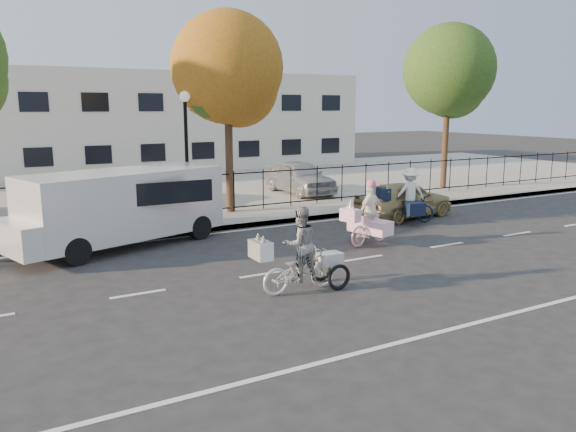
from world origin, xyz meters
TOP-DOWN VIEW (x-y plane):
  - ground at (0.00, 0.00)m, footprint 120.00×120.00m
  - road_markings at (0.00, 0.00)m, footprint 60.00×9.52m
  - curb at (0.00, 5.05)m, footprint 60.00×0.10m
  - sidewalk at (0.00, 6.10)m, footprint 60.00×2.20m
  - parking_lot at (0.00, 15.00)m, footprint 60.00×15.60m
  - iron_fence at (0.00, 7.20)m, footprint 58.00×0.06m
  - building at (0.00, 25.00)m, footprint 34.00×10.00m
  - lamppost at (0.50, 6.80)m, footprint 0.36×0.36m
  - street_sign at (-1.85, 6.80)m, footprint 0.85×0.06m
  - zebra_trike at (0.16, -1.50)m, footprint 2.19×0.82m
  - unicorn_bike at (4.03, 1.15)m, footprint 1.95×1.40m
  - bull_bike at (7.09, 2.99)m, footprint 2.13×1.50m
  - white_van at (-2.31, 4.50)m, footprint 6.62×3.73m
  - gold_sedan at (7.57, 3.80)m, footprint 4.19×2.18m
  - lot_car_c at (-0.02, 10.49)m, footprint 1.77×4.06m
  - lot_car_d at (6.76, 9.93)m, footprint 1.75×4.33m
  - tree_mid at (2.42, 7.36)m, footprint 4.00×4.00m
  - tree_east at (13.92, 8.26)m, footprint 4.23×4.23m

SIDE VIEW (x-z plane):
  - ground at x=0.00m, z-range 0.00..0.00m
  - road_markings at x=0.00m, z-range 0.00..0.01m
  - curb at x=0.00m, z-range 0.00..0.15m
  - sidewalk at x=0.00m, z-range 0.00..0.15m
  - parking_lot at x=0.00m, z-range 0.00..0.15m
  - gold_sedan at x=7.57m, z-range 0.00..1.36m
  - unicorn_bike at x=4.03m, z-range -0.25..1.67m
  - zebra_trike at x=0.16m, z-range -0.21..1.67m
  - bull_bike at x=7.09m, z-range -0.19..1.72m
  - lot_car_c at x=-0.02m, z-range 0.15..1.45m
  - lot_car_d at x=6.76m, z-range 0.15..1.62m
  - iron_fence at x=0.00m, z-range 0.15..1.65m
  - white_van at x=-2.31m, z-range 0.11..2.30m
  - street_sign at x=-1.85m, z-range 0.52..2.32m
  - building at x=0.00m, z-range 0.00..6.00m
  - lamppost at x=0.50m, z-range 0.95..5.28m
  - tree_mid at x=2.42m, z-range 1.47..8.79m
  - tree_east at x=13.92m, z-range 1.55..9.31m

